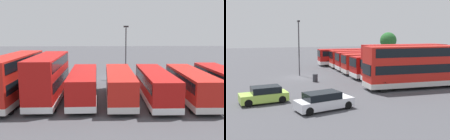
{
  "view_description": "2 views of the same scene",
  "coord_description": "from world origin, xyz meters",
  "views": [
    {
      "loc": [
        1.71,
        36.12,
        7.09
      ],
      "look_at": [
        0.54,
        1.71,
        1.47
      ],
      "focal_mm": 40.22,
      "sensor_mm": 36.0,
      "label": 1
    },
    {
      "loc": [
        35.83,
        -5.41,
        6.08
      ],
      "look_at": [
        1.64,
        4.98,
        1.02
      ],
      "focal_mm": 43.64,
      "sensor_mm": 36.0,
      "label": 2
    }
  ],
  "objects": [
    {
      "name": "lamp_post_tall",
      "position": [
        -1.49,
        0.32,
        4.46
      ],
      "size": [
        0.7,
        0.3,
        7.57
      ],
      "color": "#38383D",
      "rests_on": "ground"
    },
    {
      "name": "bus_single_deck_near_end",
      "position": [
        -10.81,
        11.0,
        1.62
      ],
      "size": [
        2.89,
        11.6,
        2.95
      ],
      "color": "#B71411",
      "rests_on": "ground"
    },
    {
      "name": "bus_single_deck_fifth",
      "position": [
        3.73,
        11.44,
        1.62
      ],
      "size": [
        2.86,
        10.51,
        2.95
      ],
      "color": "#B71411",
      "rests_on": "ground"
    },
    {
      "name": "car_hatchback_silver",
      "position": [
        12.17,
        -4.84,
        0.7
      ],
      "size": [
        2.46,
        4.24,
        1.43
      ],
      "color": "#A5D14C",
      "rests_on": "ground"
    },
    {
      "name": "waste_bin_yellow",
      "position": [
        3.8,
        1.42,
        0.47
      ],
      "size": [
        0.6,
        0.6,
        0.95
      ],
      "primitive_type": "cylinder",
      "color": "#333338",
      "rests_on": "ground"
    },
    {
      "name": "ground_plane",
      "position": [
        0.0,
        0.0,
        0.0
      ],
      "size": [
        140.0,
        140.0,
        0.0
      ],
      "primitive_type": "plane",
      "color": "#47474C"
    },
    {
      "name": "tree_midleft",
      "position": [
        -18.02,
        22.4,
        4.11
      ],
      "size": [
        3.59,
        3.59,
        5.93
      ],
      "color": "#4C3823",
      "rests_on": "ground"
    },
    {
      "name": "car_small_green",
      "position": [
        15.71,
        -0.47,
        0.7
      ],
      "size": [
        2.86,
        4.85,
        1.43
      ],
      "color": "silver",
      "rests_on": "ground"
    },
    {
      "name": "bus_double_decker_seventh",
      "position": [
        10.56,
        11.2,
        2.45
      ],
      "size": [
        2.88,
        11.77,
        4.55
      ],
      "color": "red",
      "rests_on": "ground"
    },
    {
      "name": "bus_double_decker_sixth",
      "position": [
        7.14,
        11.58,
        2.45
      ],
      "size": [
        2.65,
        10.2,
        4.55
      ],
      "color": "#B71411",
      "rests_on": "ground"
    },
    {
      "name": "bus_single_deck_third",
      "position": [
        -3.44,
        11.81,
        1.62
      ],
      "size": [
        2.66,
        10.94,
        2.95
      ],
      "color": "#B71411",
      "rests_on": "ground"
    },
    {
      "name": "bus_single_deck_fourth",
      "position": [
        0.12,
        11.57,
        1.62
      ],
      "size": [
        2.63,
        10.72,
        2.95
      ],
      "color": "red",
      "rests_on": "ground"
    },
    {
      "name": "bus_single_deck_second",
      "position": [
        -7.02,
        11.81,
        1.62
      ],
      "size": [
        2.81,
        10.89,
        2.95
      ],
      "color": "red",
      "rests_on": "ground"
    }
  ]
}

